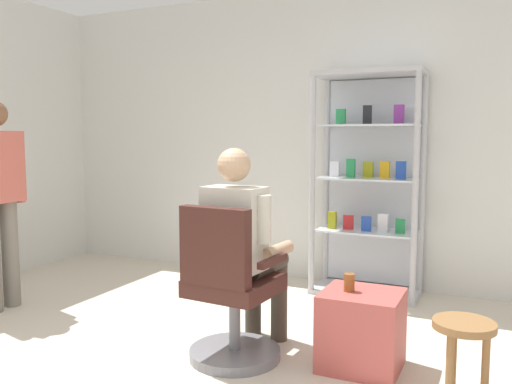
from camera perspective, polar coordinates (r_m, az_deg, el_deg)
The scene contains 7 objects.
back_wall at distance 5.00m, azimuth 8.22°, elevation 5.82°, with size 6.00×0.10×2.70m, color silver.
display_cabinet_main at distance 4.68m, azimuth 12.02°, elevation 0.99°, with size 0.90×0.45×1.90m.
office_chair at distance 3.25m, azimuth -2.82°, elevation -11.28°, with size 0.58×0.56×0.96m.
seated_shopkeeper at distance 3.31m, azimuth -1.33°, elevation -5.28°, with size 0.51×0.59×1.29m.
storage_crate at distance 3.28m, azimuth 11.22°, elevation -14.28°, with size 0.45×0.42×0.46m, color #B24C47.
tea_glass at distance 3.20m, azimuth 9.95°, elevation -9.51°, with size 0.06×0.06×0.10m, color brown.
wooden_stool at distance 3.06m, azimuth 21.34°, elevation -14.19°, with size 0.32×0.32×0.41m.
Camera 1 is at (1.43, -1.79, 1.36)m, focal length 37.37 mm.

